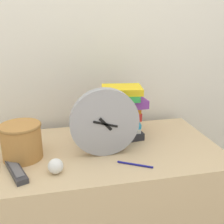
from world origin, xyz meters
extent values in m
cube|color=silver|center=(0.00, 0.63, 1.20)|extent=(6.00, 0.04, 2.40)
cube|color=tan|center=(0.00, 0.28, 0.37)|extent=(1.25, 0.56, 0.74)
cylinder|color=#99999E|center=(0.10, 0.23, 0.89)|extent=(0.29, 0.04, 0.29)
cylinder|color=white|center=(0.10, 0.22, 0.89)|extent=(0.25, 0.01, 0.25)
cube|color=black|center=(0.10, 0.21, 0.89)|extent=(0.06, 0.01, 0.06)
cube|color=black|center=(0.10, 0.21, 0.89)|extent=(0.10, 0.01, 0.04)
cylinder|color=black|center=(0.10, 0.21, 0.89)|extent=(0.01, 0.00, 0.01)
cube|color=#232328|center=(0.19, 0.39, 0.76)|extent=(0.24, 0.20, 0.03)
cube|color=white|center=(0.20, 0.41, 0.79)|extent=(0.18, 0.19, 0.03)
cube|color=#2D9ED1|center=(0.19, 0.38, 0.82)|extent=(0.21, 0.14, 0.02)
cube|color=red|center=(0.19, 0.39, 0.85)|extent=(0.23, 0.16, 0.04)
cube|color=orange|center=(0.22, 0.41, 0.89)|extent=(0.18, 0.14, 0.03)
cube|color=#7A3899|center=(0.21, 0.38, 0.92)|extent=(0.23, 0.18, 0.04)
cube|color=green|center=(0.19, 0.38, 0.96)|extent=(0.20, 0.18, 0.03)
cube|color=yellow|center=(0.21, 0.37, 0.98)|extent=(0.20, 0.16, 0.03)
cylinder|color=#B27A3D|center=(-0.23, 0.27, 0.82)|extent=(0.16, 0.16, 0.15)
torus|color=olive|center=(-0.23, 0.27, 0.89)|extent=(0.17, 0.17, 0.01)
cube|color=#333338|center=(-0.25, 0.15, 0.75)|extent=(0.11, 0.18, 0.02)
cube|color=#59595E|center=(-0.25, 0.15, 0.77)|extent=(0.08, 0.14, 0.00)
sphere|color=white|center=(-0.10, 0.12, 0.77)|extent=(0.06, 0.06, 0.06)
cylinder|color=navy|center=(0.20, 0.11, 0.75)|extent=(0.13, 0.08, 0.01)
camera|label=1|loc=(-0.07, -0.75, 1.28)|focal=42.00mm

